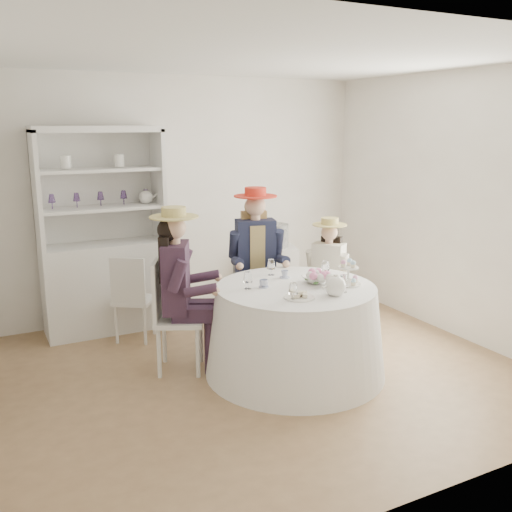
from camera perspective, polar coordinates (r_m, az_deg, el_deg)
name	(u,v)px	position (r m, az deg, el deg)	size (l,w,h in m)	color
ground	(261,372)	(5.23, 0.51, -11.51)	(4.50, 4.50, 0.00)	olive
ceiling	(262,56)	(4.77, 0.58, 19.40)	(4.50, 4.50, 0.00)	white
wall_back	(181,197)	(6.64, -7.52, 5.87)	(4.50, 4.50, 0.00)	silver
wall_front	(432,281)	(3.23, 17.23, -2.41)	(4.50, 4.50, 0.00)	silver
wall_right	(457,206)	(6.18, 19.44, 4.69)	(4.50, 4.50, 0.00)	silver
tea_table	(295,330)	(5.09, 3.94, -7.39)	(1.59, 1.59, 0.80)	white
hutch	(104,260)	(6.23, -14.93, -0.42)	(1.30, 0.55, 2.15)	silver
side_table	(277,274)	(7.06, 2.08, -1.85)	(0.45, 0.45, 0.70)	silver
hatbox	(277,235)	(6.94, 2.11, 2.07)	(0.28, 0.28, 0.28)	black
guest_left	(179,280)	(5.03, -7.71, -2.44)	(0.63, 0.57, 1.49)	silver
guest_mid	(256,253)	(5.86, -0.01, 0.31)	(0.58, 0.63, 1.55)	silver
guest_right	(328,270)	(5.93, 7.17, -1.39)	(0.53, 0.50, 1.24)	silver
spare_chair	(132,296)	(5.88, -12.29, -3.92)	(0.52, 0.52, 0.90)	silver
teacup_a	(264,284)	(4.90, 0.78, -2.82)	(0.08, 0.08, 0.06)	white
teacup_b	(285,275)	(5.21, 2.89, -1.87)	(0.07, 0.07, 0.06)	white
teacup_c	(316,276)	(5.15, 6.05, -2.03)	(0.09, 0.09, 0.07)	white
flower_bowl	(316,280)	(5.06, 5.99, -2.40)	(0.23, 0.23, 0.06)	white
flower_arrangement	(321,275)	(4.98, 6.47, -1.95)	(0.19, 0.19, 0.07)	pink
table_teapot	(336,286)	(4.72, 7.97, -2.99)	(0.25, 0.17, 0.18)	white
sandwich_plate	(299,296)	(4.63, 4.36, -4.04)	(0.25, 0.25, 0.06)	white
cupcake_stand	(348,276)	(5.04, 9.20, -1.96)	(0.23, 0.23, 0.22)	white
stemware_set	(296,278)	(4.94, 4.02, -2.19)	(0.89, 0.86, 0.15)	white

